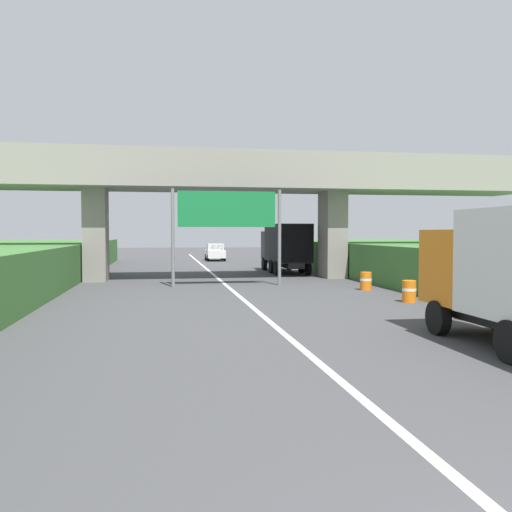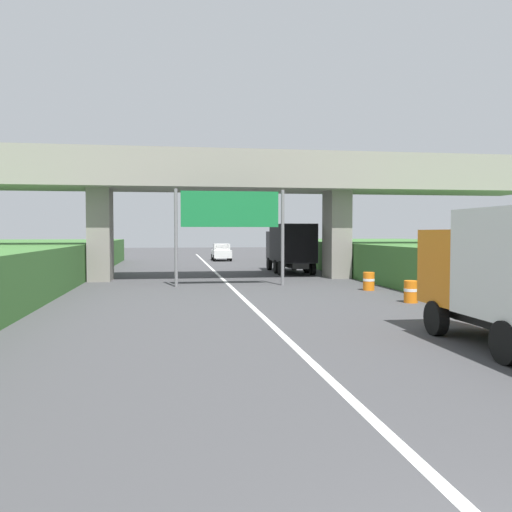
# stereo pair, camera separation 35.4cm
# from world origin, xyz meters

# --- Properties ---
(lane_centre_stripe) EXTENTS (0.20, 88.22, 0.01)m
(lane_centre_stripe) POSITION_xyz_m (0.00, 24.11, 0.00)
(lane_centre_stripe) COLOR white
(lane_centre_stripe) RESTS_ON ground
(overpass_bridge) EXTENTS (40.00, 4.80, 7.65)m
(overpass_bridge) POSITION_xyz_m (0.00, 30.14, 5.75)
(overpass_bridge) COLOR gray
(overpass_bridge) RESTS_ON ground
(overhead_highway_sign) EXTENTS (5.88, 0.18, 5.15)m
(overhead_highway_sign) POSITION_xyz_m (0.00, 25.67, 3.78)
(overhead_highway_sign) COLOR slate
(overhead_highway_sign) RESTS_ON ground
(truck_black) EXTENTS (2.44, 7.30, 3.44)m
(truck_black) POSITION_xyz_m (5.20, 34.65, 1.93)
(truck_black) COLOR black
(truck_black) RESTS_ON ground
(car_white) EXTENTS (1.86, 4.10, 1.72)m
(car_white) POSITION_xyz_m (1.84, 51.83, 0.86)
(car_white) COLOR silver
(car_white) RESTS_ON ground
(construction_barrel_1) EXTENTS (0.57, 0.57, 0.90)m
(construction_barrel_1) POSITION_xyz_m (6.54, 13.01, 0.46)
(construction_barrel_1) COLOR orange
(construction_barrel_1) RESTS_ON ground
(construction_barrel_2) EXTENTS (0.57, 0.57, 0.90)m
(construction_barrel_2) POSITION_xyz_m (6.57, 17.76, 0.46)
(construction_barrel_2) COLOR orange
(construction_barrel_2) RESTS_ON ground
(construction_barrel_3) EXTENTS (0.57, 0.57, 0.90)m
(construction_barrel_3) POSITION_xyz_m (6.55, 22.51, 0.46)
(construction_barrel_3) COLOR orange
(construction_barrel_3) RESTS_ON ground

